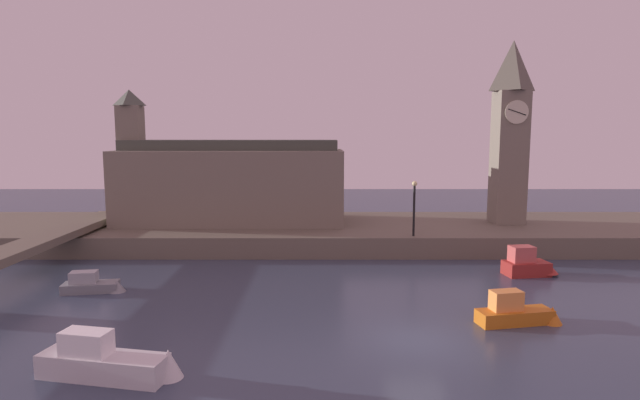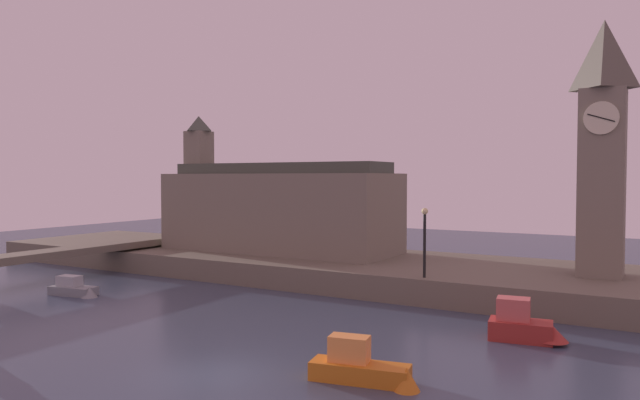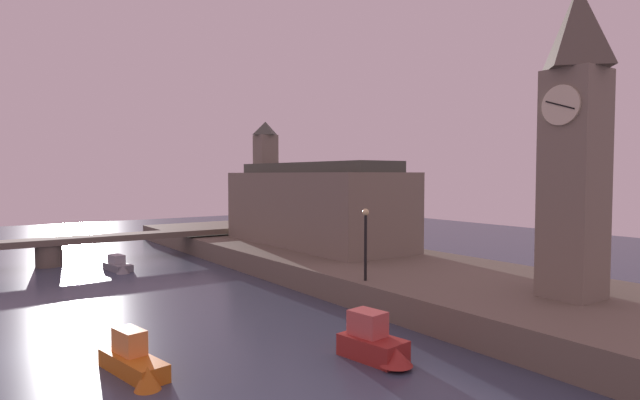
{
  "view_description": "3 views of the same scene",
  "coord_description": "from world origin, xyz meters",
  "px_view_note": "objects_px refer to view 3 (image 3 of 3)",
  "views": [
    {
      "loc": [
        -4.02,
        -20.46,
        8.54
      ],
      "look_at": [
        -3.89,
        14.63,
        4.06
      ],
      "focal_mm": 28.85,
      "sensor_mm": 36.0,
      "label": 1
    },
    {
      "loc": [
        13.56,
        -15.86,
        7.03
      ],
      "look_at": [
        -5.57,
        17.23,
        5.55
      ],
      "focal_mm": 32.8,
      "sensor_mm": 36.0,
      "label": 2
    },
    {
      "loc": [
        23.84,
        -3.09,
        7.18
      ],
      "look_at": [
        -4.07,
        16.43,
        5.5
      ],
      "focal_mm": 29.41,
      "sensor_mm": 36.0,
      "label": 3
    }
  ],
  "objects_px": {
    "clock_tower": "(575,136)",
    "boat_patrol_orange": "(135,362)",
    "streetlamp": "(366,236)",
    "boat_dinghy_red": "(376,343)",
    "parliament_hall": "(312,204)",
    "boat_cruiser_grey": "(119,266)"
  },
  "relations": [
    {
      "from": "streetlamp",
      "to": "boat_patrol_orange",
      "type": "height_order",
      "value": "streetlamp"
    },
    {
      "from": "boat_cruiser_grey",
      "to": "clock_tower",
      "type": "bearing_deg",
      "value": 26.23
    },
    {
      "from": "streetlamp",
      "to": "boat_cruiser_grey",
      "type": "height_order",
      "value": "streetlamp"
    },
    {
      "from": "parliament_hall",
      "to": "boat_dinghy_red",
      "type": "xyz_separation_m",
      "value": [
        20.21,
        -10.68,
        -4.09
      ]
    },
    {
      "from": "parliament_hall",
      "to": "boat_patrol_orange",
      "type": "relative_size",
      "value": 4.38
    },
    {
      "from": "parliament_hall",
      "to": "streetlamp",
      "type": "bearing_deg",
      "value": -23.16
    },
    {
      "from": "parliament_hall",
      "to": "boat_dinghy_red",
      "type": "relative_size",
      "value": 5.22
    },
    {
      "from": "parliament_hall",
      "to": "boat_patrol_orange",
      "type": "distance_m",
      "value": 25.36
    },
    {
      "from": "parliament_hall",
      "to": "boat_patrol_orange",
      "type": "xyz_separation_m",
      "value": [
        16.53,
        -18.76,
        -4.24
      ]
    },
    {
      "from": "streetlamp",
      "to": "boat_patrol_orange",
      "type": "bearing_deg",
      "value": -78.68
    },
    {
      "from": "boat_cruiser_grey",
      "to": "boat_patrol_orange",
      "type": "distance_m",
      "value": 21.87
    },
    {
      "from": "clock_tower",
      "to": "boat_dinghy_red",
      "type": "relative_size",
      "value": 4.17
    },
    {
      "from": "streetlamp",
      "to": "boat_dinghy_red",
      "type": "xyz_separation_m",
      "value": [
        6.24,
        -4.7,
        -3.26
      ]
    },
    {
      "from": "streetlamp",
      "to": "boat_dinghy_red",
      "type": "relative_size",
      "value": 1.13
    },
    {
      "from": "clock_tower",
      "to": "streetlamp",
      "type": "height_order",
      "value": "clock_tower"
    },
    {
      "from": "clock_tower",
      "to": "parliament_hall",
      "type": "height_order",
      "value": "clock_tower"
    },
    {
      "from": "clock_tower",
      "to": "boat_cruiser_grey",
      "type": "bearing_deg",
      "value": -153.77
    },
    {
      "from": "boat_cruiser_grey",
      "to": "boat_patrol_orange",
      "type": "relative_size",
      "value": 0.87
    },
    {
      "from": "clock_tower",
      "to": "boat_dinghy_red",
      "type": "height_order",
      "value": "clock_tower"
    },
    {
      "from": "boat_cruiser_grey",
      "to": "boat_dinghy_red",
      "type": "xyz_separation_m",
      "value": [
        25.03,
        3.34,
        0.26
      ]
    },
    {
      "from": "clock_tower",
      "to": "boat_patrol_orange",
      "type": "bearing_deg",
      "value": -107.78
    },
    {
      "from": "clock_tower",
      "to": "streetlamp",
      "type": "distance_m",
      "value": 11.12
    }
  ]
}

